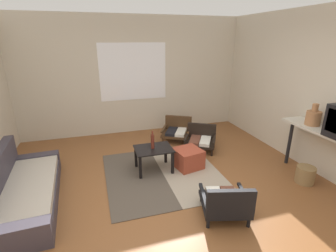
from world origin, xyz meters
The scene contains 14 objects.
ground_plane centered at (0.00, 0.00, 0.00)m, with size 7.80×7.80×0.00m, color brown.
far_wall_with_window centered at (0.00, 3.06, 1.35)m, with size 5.60×0.13×2.70m.
side_wall_right centered at (2.66, 0.30, 1.35)m, with size 0.12×6.60×2.70m, color beige.
area_rug centered at (0.07, 0.77, 0.01)m, with size 1.90×1.99×0.01m.
couch centered at (-2.02, 0.55, 0.21)m, with size 0.88×2.03×0.69m.
coffee_table centered at (-0.05, 0.94, 0.34)m, with size 0.63×0.49×0.42m.
armchair_by_window centered at (0.80, 2.15, 0.24)m, with size 0.80×0.78×0.51m.
armchair_striped_foreground centered at (0.54, -0.51, 0.23)m, with size 0.72×0.73×0.53m.
armchair_corner centered at (1.11, 1.55, 0.23)m, with size 0.80×0.78×0.49m.
ottoman_orange centered at (0.56, 0.87, 0.17)m, with size 0.44×0.44×0.35m, color #993D28.
console_shelf centered at (2.38, -0.28, 0.78)m, with size 0.41×1.67×0.88m.
clay_vase centered at (2.38, 0.10, 1.00)m, with size 0.22×0.22×0.35m.
glass_bottle centered at (-0.06, 0.95, 0.55)m, with size 0.06×0.06×0.31m.
wicker_basket centered at (2.17, -0.14, 0.14)m, with size 0.29×0.29×0.27m, color olive.
Camera 1 is at (-0.94, -2.83, 2.19)m, focal length 26.60 mm.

